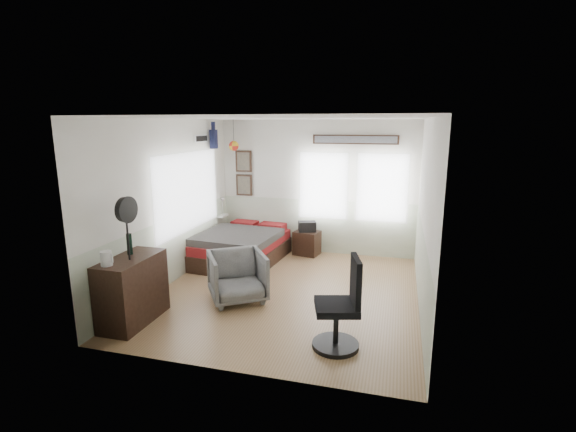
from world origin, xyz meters
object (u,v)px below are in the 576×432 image
at_px(armchair, 237,276).
at_px(bed, 242,247).
at_px(task_chair, 342,312).
at_px(nightstand, 307,243).
at_px(dresser, 133,290).

bearing_deg(armchair, bed, 75.55).
bearing_deg(task_chair, nightstand, 93.57).
xyz_separation_m(dresser, nightstand, (1.61, 3.50, -0.21)).
bearing_deg(task_chair, dresser, 165.76).
bearing_deg(nightstand, bed, -133.65).
distance_m(armchair, nightstand, 2.54).
distance_m(bed, nightstand, 1.35).
height_order(bed, armchair, armchair).
relative_size(bed, task_chair, 1.81).
bearing_deg(nightstand, armchair, -90.36).
height_order(dresser, nightstand, dresser).
height_order(dresser, armchair, dresser).
distance_m(armchair, task_chair, 1.96).
xyz_separation_m(bed, armchair, (0.59, -1.71, 0.07)).
xyz_separation_m(nightstand, task_chair, (1.18, -3.45, 0.21)).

